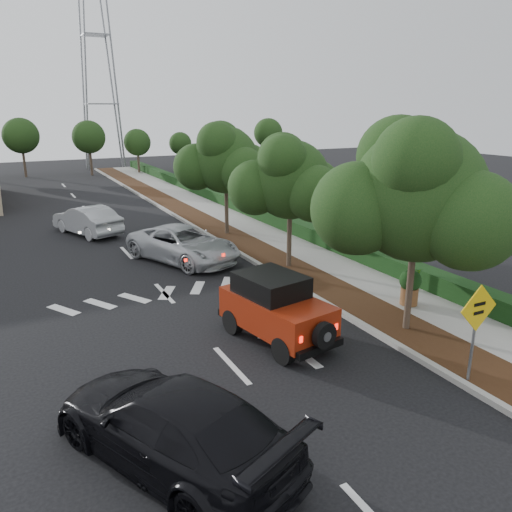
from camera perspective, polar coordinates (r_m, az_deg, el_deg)
ground at (r=13.52m, az=-2.83°, el=-12.35°), size 120.00×120.00×0.00m
curb at (r=25.52m, az=-4.49°, el=1.83°), size 0.20×70.00×0.15m
planting_strip at (r=25.90m, az=-2.45°, el=2.05°), size 1.80×70.00×0.12m
sidewalk at (r=26.72m, az=1.26°, el=2.52°), size 2.00×70.00×0.12m
hedge at (r=27.32m, az=3.86°, el=3.53°), size 0.80×70.00×0.80m
transmission_tower at (r=60.17m, az=-16.73°, el=9.61°), size 7.00×4.00×28.00m
street_tree_near at (r=16.04m, az=16.72°, el=-8.23°), size 3.80×3.80×5.92m
street_tree_mid at (r=21.23m, az=3.76°, el=-1.41°), size 3.20×3.20×5.32m
street_tree_far at (r=26.80m, az=-3.34°, el=2.40°), size 3.40×3.40×5.62m
red_jeep at (r=14.55m, az=1.92°, el=-5.84°), size 2.28×3.97×1.95m
silver_suv_ahead at (r=22.24m, az=-8.30°, el=1.34°), size 4.50×6.08×1.54m
black_suv_oncoming at (r=10.07m, az=-9.64°, el=-18.37°), size 4.29×5.95×1.60m
silver_sedan_oncoming at (r=28.29m, az=-18.76°, el=3.90°), size 3.22×4.95×1.54m
speed_hump_sign at (r=12.98m, az=23.89°, el=-6.72°), size 1.16×0.10×2.48m
terracotta_planter at (r=17.58m, az=17.22°, el=-3.03°), size 0.74×0.74×1.28m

